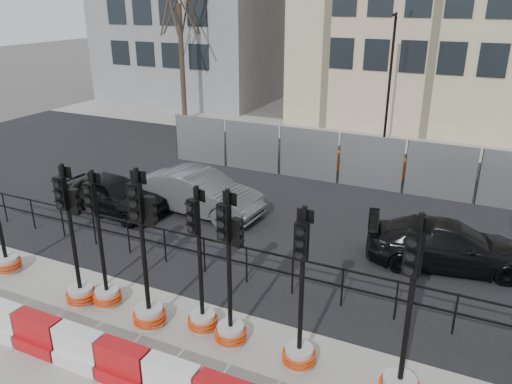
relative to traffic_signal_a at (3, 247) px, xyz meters
The scene contains 18 objects.
ground 5.95m from the traffic_signal_a, ahead, with size 120.00×120.00×0.00m, color #51514C.
road 9.87m from the traffic_signal_a, 53.69° to the left, with size 40.00×14.00×0.03m, color black.
sidewalk_far 17.92m from the traffic_signal_a, 71.01° to the left, with size 40.00×4.00×0.02m, color gray.
kerb_railing 6.21m from the traffic_signal_a, 20.10° to the left, with size 18.00×0.04×1.00m.
heras_fencing 11.91m from the traffic_signal_a, 63.36° to the left, with size 14.33×1.72×2.00m.
lamp_post_far 17.31m from the traffic_signal_a, 68.31° to the left, with size 0.12×0.56×6.00m.
barrier_row 6.13m from the traffic_signal_a, 17.76° to the right, with size 14.65×0.50×0.80m.
traffic_signal_a is the anchor object (origin of this frame).
traffic_signal_b 2.77m from the traffic_signal_a, ahead, with size 0.67×0.67×3.40m.
traffic_signal_c 3.34m from the traffic_signal_a, ahead, with size 0.65×0.65×3.29m.
traffic_signal_d 4.71m from the traffic_signal_a, ahead, with size 0.71×0.71×3.59m.
traffic_signal_e 5.79m from the traffic_signal_a, ahead, with size 0.65×0.65×3.27m.
traffic_signal_f 6.54m from the traffic_signal_a, ahead, with size 0.67×0.67×3.38m.
traffic_signal_g 8.04m from the traffic_signal_a, ahead, with size 0.66×0.66×3.33m.
traffic_signal_h 9.92m from the traffic_signal_a, ahead, with size 0.70×0.70×3.58m.
car_a 4.20m from the traffic_signal_a, 90.32° to the left, with size 3.89×1.86×1.28m, color black.
car_b 5.94m from the traffic_signal_a, 64.77° to the left, with size 4.37×1.80×1.41m, color #525257.
car_c 11.44m from the traffic_signal_a, 26.79° to the left, with size 4.45×2.49×1.22m, color black.
Camera 1 is at (4.75, -8.38, 6.63)m, focal length 35.00 mm.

